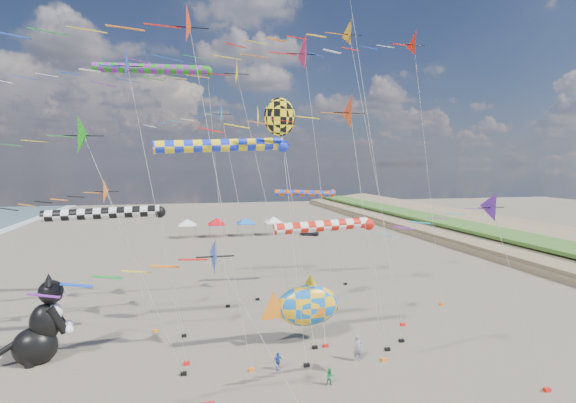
# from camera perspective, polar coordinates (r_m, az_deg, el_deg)

# --- Properties ---
(delta_kite_0) EXTENTS (12.31, 2.33, 15.37)m
(delta_kite_0) POSITION_cam_1_polar(r_m,az_deg,el_deg) (27.19, -25.01, 7.16)
(delta_kite_0) COLOR #148C10
(delta_kite_0) RESTS_ON ground
(delta_kite_1) EXTENTS (9.85, 1.88, 11.65)m
(delta_kite_1) POSITION_cam_1_polar(r_m,az_deg,el_deg) (34.87, -23.96, 0.68)
(delta_kite_1) COLOR orange
(delta_kite_1) RESTS_ON ground
(delta_kite_2) EXTENTS (8.45, 1.91, 17.94)m
(delta_kite_2) POSITION_cam_1_polar(r_m,az_deg,el_deg) (40.60, -8.59, 10.43)
(delta_kite_2) COLOR #217CCE
(delta_kite_2) RESTS_ON ground
(delta_kite_3) EXTENTS (14.07, 2.16, 20.82)m
(delta_kite_3) POSITION_cam_1_polar(r_m,az_deg,el_deg) (35.51, -8.60, 15.73)
(delta_kite_3) COLOR gold
(delta_kite_3) RESTS_ON ground
(delta_kite_5) EXTENTS (14.53, 2.31, 21.17)m
(delta_kite_5) POSITION_cam_1_polar(r_m,az_deg,el_deg) (27.17, -16.62, 19.69)
(delta_kite_5) COLOR #F2350C
(delta_kite_5) RESTS_ON ground
(delta_kite_6) EXTENTS (10.97, 1.73, 9.74)m
(delta_kite_6) POSITION_cam_1_polar(r_m,az_deg,el_deg) (19.46, -12.38, -7.52)
(delta_kite_6) COLOR blue
(delta_kite_6) RESTS_ON ground
(delta_kite_7) EXTENTS (10.89, 2.25, 16.77)m
(delta_kite_7) POSITION_cam_1_polar(r_m,az_deg,el_deg) (27.17, 5.47, 10.56)
(delta_kite_7) COLOR #F64014
(delta_kite_7) RESTS_ON ground
(delta_kite_8) EXTENTS (10.42, 1.70, 11.24)m
(delta_kite_8) POSITION_cam_1_polar(r_m,az_deg,el_deg) (24.67, 22.01, -1.63)
(delta_kite_8) COLOR #5E24A2
(delta_kite_8) RESTS_ON ground
(delta_kite_9) EXTENTS (16.78, 3.21, 23.02)m
(delta_kite_9) POSITION_cam_1_polar(r_m,az_deg,el_deg) (38.02, -0.37, 17.84)
(delta_kite_9) COLOR #D11848
(delta_kite_9) RESTS_ON ground
(delta_kite_10) EXTENTS (9.40, 1.94, 19.32)m
(delta_kite_10) POSITION_cam_1_polar(r_m,az_deg,el_deg) (28.72, -21.02, 15.31)
(delta_kite_10) COLOR blue
(delta_kite_10) RESTS_ON ground
(delta_kite_11) EXTENTS (12.47, 2.36, 23.78)m
(delta_kite_11) POSITION_cam_1_polar(r_m,az_deg,el_deg) (40.41, 13.97, 18.53)
(delta_kite_11) COLOR red
(delta_kite_11) RESTS_ON ground
(delta_kite_12) EXTENTS (11.84, 2.12, 22.91)m
(delta_kite_12) POSITION_cam_1_polar(r_m,az_deg,el_deg) (34.49, 7.69, 19.70)
(delta_kite_12) COLOR #FFA417
(delta_kite_12) RESTS_ON ground
(windsock_0) EXTENTS (9.34, 0.83, 9.63)m
(windsock_0) POSITION_cam_1_polar(r_m,az_deg,el_deg) (33.27, -21.84, -1.45)
(windsock_0) COLOR black
(windsock_0) RESTS_ON ground
(windsock_1) EXTENTS (8.00, 0.76, 9.04)m
(windsock_1) POSITION_cam_1_polar(r_m,az_deg,el_deg) (28.81, 5.12, -3.17)
(windsock_1) COLOR red
(windsock_1) RESTS_ON ground
(windsock_2) EXTENTS (7.71, 0.68, 10.01)m
(windsock_2) POSITION_cam_1_polar(r_m,az_deg,el_deg) (45.29, 2.50, 0.98)
(windsock_2) COLOR #C5440D
(windsock_2) RESTS_ON ground
(windsock_3) EXTENTS (9.05, 0.76, 14.03)m
(windsock_3) POSITION_cam_1_polar(r_m,az_deg,el_deg) (26.15, -7.73, 6.92)
(windsock_3) COLOR #1630E2
(windsock_3) RESTS_ON ground
(windsock_4) EXTENTS (10.72, 0.85, 20.76)m
(windsock_4) POSITION_cam_1_polar(r_m,az_deg,el_deg) (39.66, -16.32, 15.73)
(windsock_4) COLOR #1B7F17
(windsock_4) RESTS_ON ground
(angelfish_kite) EXTENTS (3.74, 3.02, 17.14)m
(angelfish_kite) POSITION_cam_1_polar(r_m,az_deg,el_deg) (31.31, -1.41, 10.46)
(angelfish_kite) COLOR yellow
(angelfish_kite) RESTS_ON ground
(cat_inflatable) EXTENTS (4.50, 3.02, 5.56)m
(cat_inflatable) POSITION_cam_1_polar(r_m,az_deg,el_deg) (33.36, -29.05, -12.93)
(cat_inflatable) COLOR black
(cat_inflatable) RESTS_ON ground
(fish_inflatable) EXTENTS (5.93, 2.43, 4.98)m
(fish_inflatable) POSITION_cam_1_polar(r_m,az_deg,el_deg) (32.27, 2.43, -13.02)
(fish_inflatable) COLOR blue
(fish_inflatable) RESTS_ON ground
(person_adult) EXTENTS (0.65, 0.44, 1.71)m
(person_adult) POSITION_cam_1_polar(r_m,az_deg,el_deg) (30.48, 8.86, -17.92)
(person_adult) COLOR gray
(person_adult) RESTS_ON ground
(child_green) EXTENTS (0.51, 0.40, 1.02)m
(child_green) POSITION_cam_1_polar(r_m,az_deg,el_deg) (27.50, 5.37, -21.29)
(child_green) COLOR #1D7D42
(child_green) RESTS_ON ground
(child_blue) EXTENTS (0.72, 0.49, 1.13)m
(child_blue) POSITION_cam_1_polar(r_m,az_deg,el_deg) (29.10, -1.31, -19.62)
(child_blue) COLOR #1E47A7
(child_blue) RESTS_ON ground
(kite_bag_0) EXTENTS (0.90, 0.44, 0.30)m
(kite_bag_0) POSITION_cam_1_polar(r_m,az_deg,el_deg) (40.44, 5.36, -13.17)
(kite_bag_0) COLOR #1420CE
(kite_bag_0) RESTS_ON ground
(tent_row) EXTENTS (19.20, 4.20, 3.80)m
(tent_row) POSITION_cam_1_polar(r_m,az_deg,el_deg) (78.67, -7.19, -2.18)
(tent_row) COLOR white
(tent_row) RESTS_ON ground
(parked_car) EXTENTS (3.60, 2.70, 1.14)m
(parked_car) POSITION_cam_1_polar(r_m,az_deg,el_deg) (79.60, 2.75, -3.94)
(parked_car) COLOR #26262D
(parked_car) RESTS_ON ground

